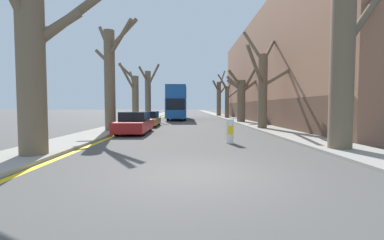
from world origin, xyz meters
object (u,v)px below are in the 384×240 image
at_px(parked_car_0, 134,123).
at_px(traffic_bollard, 230,131).
at_px(street_tree_right_0, 342,59).
at_px(street_tree_right_3, 227,99).
at_px(street_tree_left_2, 134,96).
at_px(street_tree_left_3, 148,93).
at_px(double_decker_bus, 177,101).
at_px(street_tree_right_1, 263,85).
at_px(street_tree_left_1, 110,75).
at_px(parked_car_1, 149,119).
at_px(street_tree_right_2, 241,97).
at_px(street_tree_right_4, 219,97).
at_px(street_tree_left_0, 35,61).

relative_size(parked_car_0, traffic_bollard, 3.96).
xyz_separation_m(street_tree_right_0, street_tree_right_3, (-0.06, 28.15, -0.79)).
relative_size(street_tree_left_2, street_tree_left_3, 0.84).
distance_m(street_tree_right_3, double_decker_bus, 7.75).
xyz_separation_m(street_tree_left_3, parked_car_0, (1.87, -18.30, -2.94)).
bearing_deg(street_tree_right_1, street_tree_right_3, 89.63).
bearing_deg(street_tree_left_1, parked_car_1, 70.67).
relative_size(street_tree_left_3, double_decker_bus, 0.64).
height_order(street_tree_left_3, street_tree_right_0, street_tree_right_0).
bearing_deg(parked_car_0, double_decker_bus, 83.54).
xyz_separation_m(street_tree_left_3, street_tree_right_2, (11.27, -7.11, -0.75)).
height_order(parked_car_0, traffic_bollard, parked_car_0).
bearing_deg(street_tree_right_3, street_tree_right_0, -89.87).
bearing_deg(parked_car_0, street_tree_left_3, 95.84).
distance_m(street_tree_right_4, parked_car_0, 31.81).
xyz_separation_m(street_tree_left_0, street_tree_left_1, (-0.12, 8.96, 0.61)).
relative_size(street_tree_left_2, parked_car_0, 1.34).
relative_size(street_tree_left_0, street_tree_right_4, 0.83).
bearing_deg(street_tree_right_1, street_tree_right_4, 89.96).
xyz_separation_m(street_tree_left_0, parked_car_1, (1.70, 14.15, -2.68)).
xyz_separation_m(street_tree_left_3, parked_car_1, (1.87, -12.10, -2.97)).
bearing_deg(parked_car_1, street_tree_left_0, -96.84).
bearing_deg(street_tree_left_3, street_tree_left_0, -89.62).
distance_m(double_decker_bus, traffic_bollard, 23.57).
distance_m(street_tree_right_1, double_decker_bus, 17.36).
distance_m(street_tree_left_0, street_tree_right_0, 11.20).
height_order(street_tree_right_4, parked_car_0, street_tree_right_4).
xyz_separation_m(street_tree_left_1, street_tree_left_2, (-0.22, 9.05, -1.05)).
bearing_deg(street_tree_left_1, double_decker_bus, 77.42).
distance_m(street_tree_left_2, street_tree_right_0, 20.50).
relative_size(street_tree_left_1, traffic_bollard, 6.65).
bearing_deg(street_tree_left_2, street_tree_right_0, -55.87).
bearing_deg(street_tree_left_3, double_decker_bus, 4.24).
xyz_separation_m(street_tree_left_0, street_tree_left_3, (-0.17, 26.25, 0.29)).
bearing_deg(street_tree_right_4, street_tree_right_2, -89.66).
xyz_separation_m(street_tree_right_0, street_tree_right_4, (-0.16, 37.20, -0.02)).
relative_size(street_tree_right_2, double_decker_bus, 0.53).
bearing_deg(street_tree_right_4, traffic_bollard, -96.19).
distance_m(street_tree_left_3, traffic_bollard, 24.30).
bearing_deg(street_tree_right_3, parked_car_1, -121.97).
height_order(street_tree_right_3, double_decker_bus, street_tree_right_3).
xyz_separation_m(street_tree_right_2, parked_car_1, (-9.40, -5.00, -2.22)).
bearing_deg(street_tree_left_1, street_tree_right_4, 69.22).
bearing_deg(traffic_bollard, parked_car_1, 116.88).
xyz_separation_m(double_decker_bus, parked_car_1, (-2.10, -12.40, -1.84)).
xyz_separation_m(street_tree_right_2, street_tree_right_3, (-0.02, 10.04, -0.03)).
bearing_deg(traffic_bollard, street_tree_left_2, 117.17).
distance_m(street_tree_left_2, parked_car_1, 4.90).
height_order(street_tree_right_1, street_tree_right_2, street_tree_right_1).
distance_m(street_tree_right_1, street_tree_right_3, 18.44).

